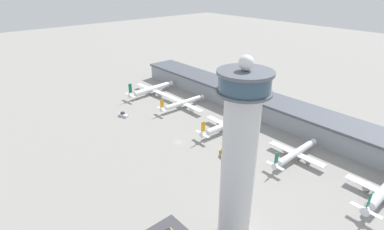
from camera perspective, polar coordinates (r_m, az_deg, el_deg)
ground_plane at (r=179.39m, az=-2.60°, el=-5.15°), size 1000.00×1000.00×0.00m
terminal_building at (r=221.98m, az=11.63°, el=2.47°), size 230.34×25.00×13.69m
control_tower at (r=102.11m, az=8.95°, el=-7.70°), size 17.23×17.23×69.37m
airplane_gate_alpha at (r=252.30m, az=-7.66°, el=4.87°), size 42.07×44.07×14.03m
airplane_gate_bravo at (r=223.40m, az=-1.73°, el=2.31°), size 40.14×39.96×11.57m
airplane_gate_charlie at (r=190.52m, az=6.52°, el=-1.99°), size 35.82×41.01×12.62m
airplane_gate_delta at (r=170.50m, az=19.09°, el=-6.92°), size 32.34×38.46×11.51m
airplane_gate_echo at (r=158.53m, az=32.55°, el=-12.32°), size 31.95×37.30×13.38m
service_truck_catering at (r=167.69m, az=5.88°, el=-7.16°), size 7.68×7.47×3.19m
service_truck_fuel at (r=216.23m, az=-12.94°, el=0.01°), size 8.35×4.03×2.99m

